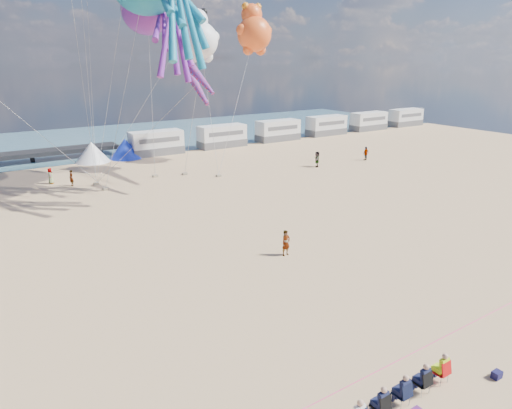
% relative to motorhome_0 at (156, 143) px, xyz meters
% --- Properties ---
extents(ground, '(120.00, 120.00, 0.00)m').
position_rel_motorhome_0_xyz_m(ground, '(-6.00, -40.00, -1.50)').
color(ground, tan).
rests_on(ground, ground).
extents(water, '(120.00, 120.00, 0.00)m').
position_rel_motorhome_0_xyz_m(water, '(-6.00, 15.00, -1.48)').
color(water, '#3D6475').
rests_on(water, ground).
extents(motorhome_0, '(6.60, 2.50, 3.00)m').
position_rel_motorhome_0_xyz_m(motorhome_0, '(0.00, 0.00, 0.00)').
color(motorhome_0, silver).
rests_on(motorhome_0, ground).
extents(motorhome_1, '(6.60, 2.50, 3.00)m').
position_rel_motorhome_0_xyz_m(motorhome_1, '(9.50, 0.00, 0.00)').
color(motorhome_1, silver).
rests_on(motorhome_1, ground).
extents(motorhome_2, '(6.60, 2.50, 3.00)m').
position_rel_motorhome_0_xyz_m(motorhome_2, '(19.00, 0.00, 0.00)').
color(motorhome_2, silver).
rests_on(motorhome_2, ground).
extents(motorhome_3, '(6.60, 2.50, 3.00)m').
position_rel_motorhome_0_xyz_m(motorhome_3, '(28.50, 0.00, 0.00)').
color(motorhome_3, silver).
rests_on(motorhome_3, ground).
extents(motorhome_4, '(6.60, 2.50, 3.00)m').
position_rel_motorhome_0_xyz_m(motorhome_4, '(38.00, 0.00, 0.00)').
color(motorhome_4, silver).
rests_on(motorhome_4, ground).
extents(motorhome_5, '(6.60, 2.50, 3.00)m').
position_rel_motorhome_0_xyz_m(motorhome_5, '(47.50, 0.00, 0.00)').
color(motorhome_5, silver).
rests_on(motorhome_5, ground).
extents(tent_white, '(4.00, 4.00, 2.40)m').
position_rel_motorhome_0_xyz_m(tent_white, '(-8.00, 0.00, -0.30)').
color(tent_white, white).
rests_on(tent_white, ground).
extents(tent_blue, '(4.00, 4.00, 2.40)m').
position_rel_motorhome_0_xyz_m(tent_blue, '(-4.00, 0.00, -0.30)').
color(tent_blue, '#1933CC').
rests_on(tent_blue, ground).
extents(spectator_row, '(6.10, 0.90, 1.30)m').
position_rel_motorhome_0_xyz_m(spectator_row, '(-9.19, -46.68, -0.85)').
color(spectator_row, black).
rests_on(spectator_row, ground).
extents(cooler_navy, '(0.38, 0.28, 0.30)m').
position_rel_motorhome_0_xyz_m(cooler_navy, '(-4.96, -47.77, -1.35)').
color(cooler_navy, '#161440').
rests_on(cooler_navy, ground).
extents(rope_line, '(34.00, 0.03, 0.03)m').
position_rel_motorhome_0_xyz_m(rope_line, '(-6.00, -45.00, -1.48)').
color(rope_line, '#F2338C').
rests_on(rope_line, ground).
extents(standing_person, '(0.63, 0.44, 1.65)m').
position_rel_motorhome_0_xyz_m(standing_person, '(-4.89, -34.08, -0.67)').
color(standing_person, tan).
rests_on(standing_person, ground).
extents(beachgoer_0, '(0.50, 0.64, 1.55)m').
position_rel_motorhome_0_xyz_m(beachgoer_0, '(-13.98, -7.78, -0.72)').
color(beachgoer_0, '#7F6659').
rests_on(beachgoer_0, ground).
extents(beachgoer_3, '(1.14, 0.75, 1.65)m').
position_rel_motorhome_0_xyz_m(beachgoer_3, '(19.82, -16.97, -0.68)').
color(beachgoer_3, '#7F6659').
rests_on(beachgoer_3, ground).
extents(beachgoer_4, '(0.95, 1.08, 1.75)m').
position_rel_motorhome_0_xyz_m(beachgoer_4, '(12.58, -16.49, -0.63)').
color(beachgoer_4, '#7F6659').
rests_on(beachgoer_4, ground).
extents(beachgoer_5, '(0.73, 1.48, 1.53)m').
position_rel_motorhome_0_xyz_m(beachgoer_5, '(-12.46, -9.74, -0.73)').
color(beachgoer_5, '#7F6659').
rests_on(beachgoer_5, ground).
extents(sandbag_a, '(0.50, 0.35, 0.22)m').
position_rel_motorhome_0_xyz_m(sandbag_a, '(-10.14, -12.99, -1.39)').
color(sandbag_a, gray).
rests_on(sandbag_a, ground).
extents(sandbag_b, '(0.50, 0.35, 0.22)m').
position_rel_motorhome_0_xyz_m(sandbag_b, '(-4.47, -10.89, -1.39)').
color(sandbag_b, gray).
rests_on(sandbag_b, ground).
extents(sandbag_c, '(0.50, 0.35, 0.22)m').
position_rel_motorhome_0_xyz_m(sandbag_c, '(1.09, -14.36, -1.39)').
color(sandbag_c, gray).
rests_on(sandbag_c, ground).
extents(sandbag_d, '(0.50, 0.35, 0.22)m').
position_rel_motorhome_0_xyz_m(sandbag_d, '(-1.53, -11.70, -1.39)').
color(sandbag_d, gray).
rests_on(sandbag_d, ground).
extents(sandbag_e, '(0.50, 0.35, 0.22)m').
position_rel_motorhome_0_xyz_m(sandbag_e, '(-10.40, -10.65, -1.39)').
color(sandbag_e, gray).
rests_on(sandbag_e, ground).
extents(kite_octopus_purple, '(5.44, 10.15, 11.05)m').
position_rel_motorhome_0_xyz_m(kite_octopus_purple, '(-4.29, -11.41, 14.55)').
color(kite_octopus_purple, '#742396').
extents(kite_panda, '(4.45, 4.19, 6.24)m').
position_rel_motorhome_0_xyz_m(kite_panda, '(1.25, -10.87, 11.95)').
color(kite_panda, white).
extents(kite_teddy_orange, '(5.60, 5.41, 6.49)m').
position_rel_motorhome_0_xyz_m(kite_teddy_orange, '(8.34, -10.04, 12.76)').
color(kite_teddy_orange, '#FF5D20').
extents(windsock_mid, '(1.94, 6.44, 6.36)m').
position_rel_motorhome_0_xyz_m(windsock_mid, '(-0.77, -13.95, 7.55)').
color(windsock_mid, red).
extents(windsock_right, '(1.01, 4.43, 4.40)m').
position_rel_motorhome_0_xyz_m(windsock_right, '(-2.39, -18.17, 8.46)').
color(windsock_right, red).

